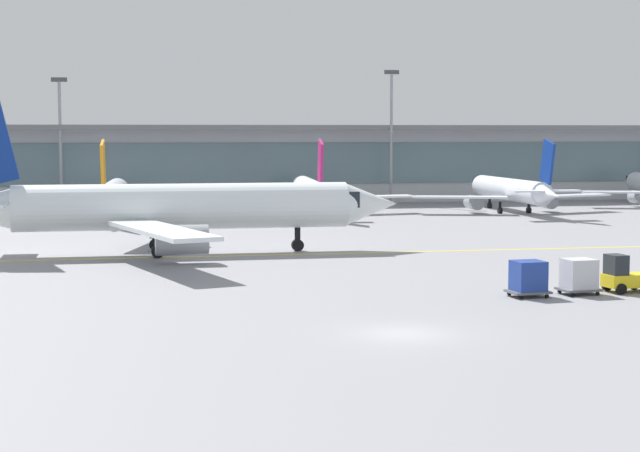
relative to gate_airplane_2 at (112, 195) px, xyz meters
The scene contains 12 objects.
ground_plane 65.30m from the gate_airplane_2, 78.58° to the right, with size 400.00×400.00×0.00m, color gray.
taxiway_centreline_stripe 34.27m from the gate_airplane_2, 81.08° to the right, with size 110.00×0.36×0.01m, color yellow.
terminal_concourse 26.18m from the gate_airplane_2, 60.27° to the left, with size 174.02×11.00×9.60m.
gate_airplane_2 is the anchor object (origin of this frame).
gate_airplane_3 21.14m from the gate_airplane_2, ahead, with size 22.70×24.48×8.10m.
gate_airplane_4 42.68m from the gate_airplane_2, ahead, with size 22.76×24.40×8.10m.
taxiing_regional_jet 32.15m from the gate_airplane_2, 81.28° to the right, with size 33.27×31.05×11.05m.
baggage_tug 61.53m from the gate_airplane_2, 62.88° to the right, with size 2.72×1.84×2.10m.
cargo_dolly_lead 60.55m from the gate_airplane_2, 65.37° to the right, with size 2.25×1.80×1.94m.
cargo_dolly_trailing 59.63m from the gate_airplane_2, 68.14° to the right, with size 2.25×1.80×1.94m.
apron_light_mast_1 18.10m from the gate_airplane_2, 109.61° to the left, with size 1.80×0.36×14.96m.
apron_light_mast_2 37.17m from the gate_airplane_2, 25.02° to the left, with size 1.80×0.36×16.18m.
Camera 1 is at (-12.13, -43.89, 8.84)m, focal length 58.96 mm.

